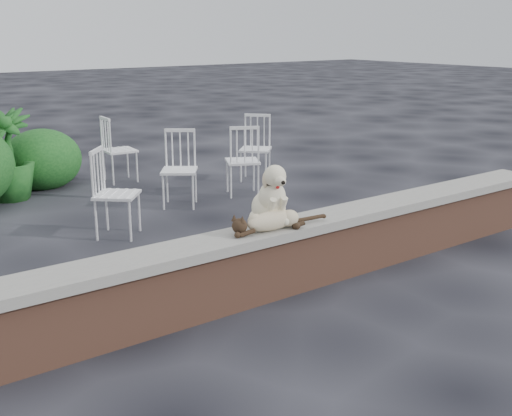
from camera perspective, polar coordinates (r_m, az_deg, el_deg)
ground at (r=5.66m, az=4.66°, el=-6.59°), size 60.00×60.00×0.00m
brick_wall at (r=5.57m, az=4.71°, el=-4.21°), size 6.00×0.30×0.50m
capstone at (r=5.48m, az=4.78°, el=-1.36°), size 6.20×0.40×0.08m
dog at (r=5.25m, az=1.12°, el=1.34°), size 0.42×0.51×0.53m
cat at (r=5.13m, az=1.42°, el=-1.01°), size 1.08×0.44×0.18m
chair_e at (r=9.44m, az=-12.02°, el=5.13°), size 0.60×0.60×0.94m
chair_a at (r=6.91m, az=-12.25°, el=1.30°), size 0.79×0.79×0.94m
chair_b at (r=7.97m, az=-6.83°, el=3.45°), size 0.78×0.78×0.94m
chair_d at (r=9.32m, az=-0.05°, el=5.34°), size 0.79×0.79×0.94m
chair_c at (r=8.48m, az=-1.21°, el=4.30°), size 0.75×0.75×0.94m
potted_plant_b at (r=8.80m, az=-21.20°, el=4.40°), size 0.92×0.92×1.16m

